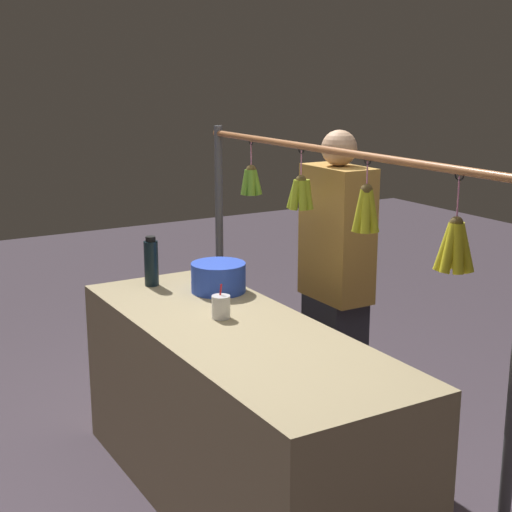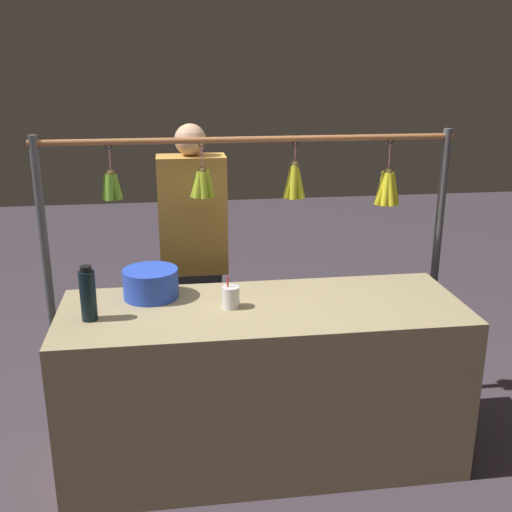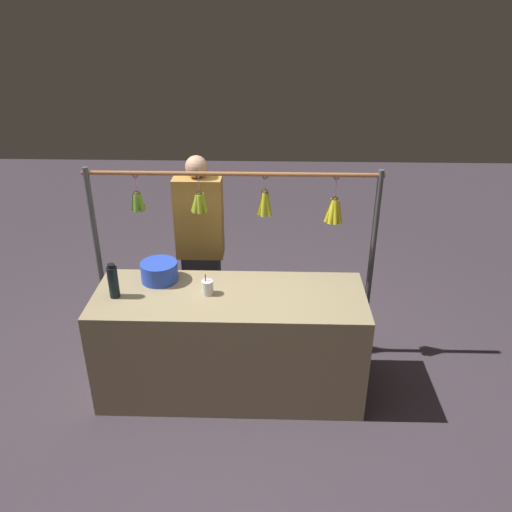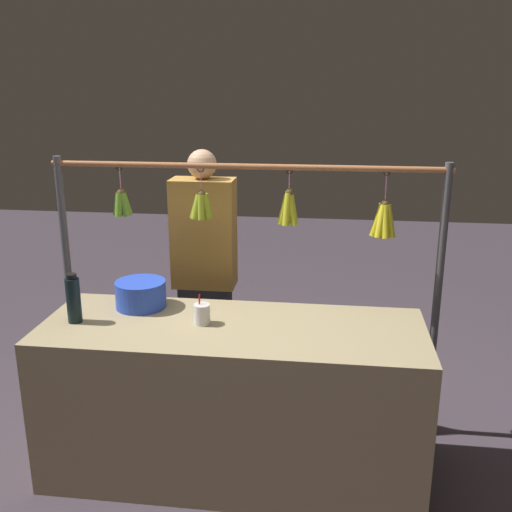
# 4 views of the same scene
# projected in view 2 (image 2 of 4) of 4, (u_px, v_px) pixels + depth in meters

# --- Properties ---
(ground_plane) EXTENTS (12.00, 12.00, 0.00)m
(ground_plane) POSITION_uv_depth(u_px,v_px,m) (262.00, 454.00, 3.16)
(ground_plane) COLOR #423841
(market_counter) EXTENTS (1.91, 0.70, 0.82)m
(market_counter) POSITION_uv_depth(u_px,v_px,m) (263.00, 383.00, 3.03)
(market_counter) COLOR tan
(market_counter) RESTS_ON ground
(display_rack) EXTENTS (2.19, 0.15, 1.58)m
(display_rack) POSITION_uv_depth(u_px,v_px,m) (257.00, 218.00, 3.28)
(display_rack) COLOR #4C4C51
(display_rack) RESTS_ON ground
(water_bottle) EXTENTS (0.07, 0.07, 0.25)m
(water_bottle) POSITION_uv_depth(u_px,v_px,m) (88.00, 295.00, 2.72)
(water_bottle) COLOR black
(water_bottle) RESTS_ON market_counter
(blue_bucket) EXTENTS (0.27, 0.27, 0.14)m
(blue_bucket) POSITION_uv_depth(u_px,v_px,m) (151.00, 283.00, 3.00)
(blue_bucket) COLOR blue
(blue_bucket) RESTS_ON market_counter
(drink_cup) EXTENTS (0.08, 0.08, 0.15)m
(drink_cup) POSITION_uv_depth(u_px,v_px,m) (231.00, 297.00, 2.88)
(drink_cup) COLOR silver
(drink_cup) RESTS_ON market_counter
(vendor_person) EXTENTS (0.38, 0.21, 1.60)m
(vendor_person) POSITION_uv_depth(u_px,v_px,m) (194.00, 265.00, 3.57)
(vendor_person) COLOR #2D2D38
(vendor_person) RESTS_ON ground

